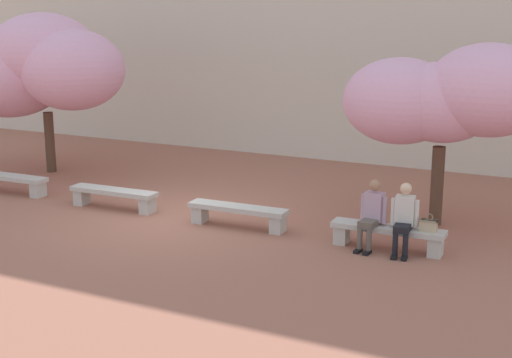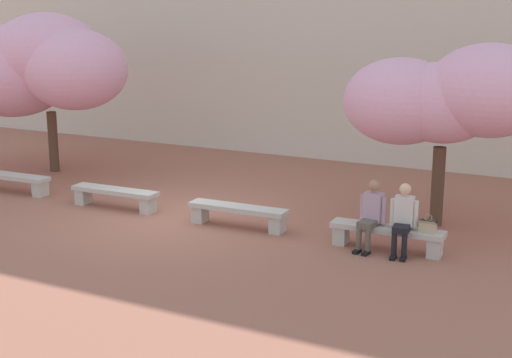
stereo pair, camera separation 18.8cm
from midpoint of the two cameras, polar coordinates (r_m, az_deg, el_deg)
ground_plane at (r=15.33m, az=-6.24°, el=-3.05°), size 100.00×100.00×0.00m
stone_bench_west_end at (r=18.19m, az=-18.68°, el=-0.06°), size 2.11×0.49×0.45m
stone_bench_near_west at (r=16.13m, az=-10.90°, el=-1.24°), size 2.11×0.49×0.45m
stone_bench_center at (r=14.47m, az=-1.09°, el=-2.69°), size 2.11×0.49×0.45m
stone_bench_near_east at (r=13.34m, az=10.84°, el=-4.33°), size 2.11×0.49×0.45m
person_seated_left at (r=13.26m, az=9.61°, el=-2.64°), size 0.51×0.71×1.29m
person_seated_right at (r=13.10m, az=12.09°, el=-2.95°), size 0.51×0.71×1.29m
handbag at (r=13.09m, az=14.00°, el=-3.62°), size 0.30×0.15×0.34m
cherry_tree_main at (r=14.69m, az=15.28°, el=6.30°), size 4.10×2.38×3.71m
cherry_tree_secondary at (r=19.93m, az=-16.77°, el=8.69°), size 5.12×3.35×4.27m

